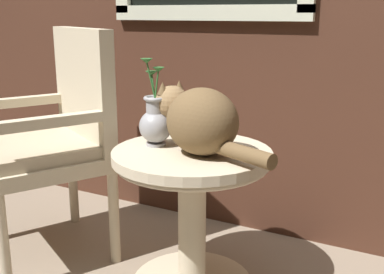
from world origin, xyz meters
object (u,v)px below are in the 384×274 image
(cat, at_px, (199,120))
(pewter_vase_with_ivy, at_px, (155,121))
(wicker_side_table, at_px, (192,196))
(wicker_chair, at_px, (54,133))

(cat, bearing_deg, pewter_vase_with_ivy, 175.51)
(wicker_side_table, distance_m, wicker_chair, 0.69)
(wicker_chair, relative_size, pewter_vase_with_ivy, 3.02)
(wicker_side_table, relative_size, pewter_vase_with_ivy, 1.80)
(wicker_chair, height_order, cat, wicker_chair)
(wicker_chair, bearing_deg, cat, -2.12)
(wicker_chair, xyz_separation_m, pewter_vase_with_ivy, (0.52, -0.01, 0.11))
(wicker_side_table, bearing_deg, cat, -24.90)
(cat, bearing_deg, wicker_side_table, 155.10)
(pewter_vase_with_ivy, bearing_deg, wicker_side_table, 1.17)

